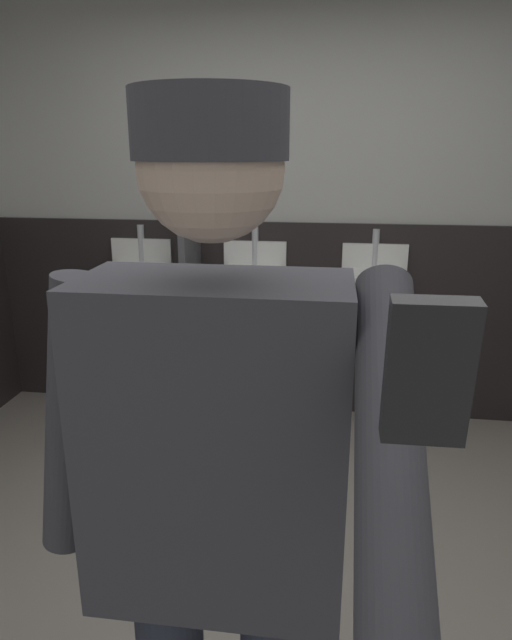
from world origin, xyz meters
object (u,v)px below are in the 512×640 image
(urinal_left, at_px, (138,299))
(urinal_right, at_px, (373,307))
(soap_dispenser, at_px, (209,193))
(person, at_px, (218,503))
(cell_phone, at_px, (428,373))
(urinal_middle, at_px, (252,303))

(urinal_left, relative_size, urinal_right, 1.00)
(urinal_right, distance_m, soap_dispenser, 1.24)
(urinal_left, relative_size, person, 0.69)
(person, xyz_separation_m, cell_phone, (0.26, -0.50, 0.48))
(urinal_right, bearing_deg, cell_phone, -93.60)
(urinal_left, distance_m, person, 2.73)
(urinal_middle, distance_m, person, 2.54)
(cell_phone, bearing_deg, person, 117.13)
(urinal_middle, relative_size, cell_phone, 11.27)
(urinal_left, height_order, person, person)
(cell_phone, bearing_deg, urinal_middle, 99.92)
(person, bearing_deg, urinal_right, 79.72)
(urinal_left, bearing_deg, urinal_middle, 0.00)
(urinal_left, height_order, cell_phone, cell_phone)
(person, height_order, soap_dispenser, person)
(person, bearing_deg, soap_dispenser, 102.57)
(person, bearing_deg, cell_phone, -62.22)
(urinal_left, bearing_deg, soap_dispenser, 14.53)
(urinal_right, distance_m, cell_phone, 3.11)
(soap_dispenser, bearing_deg, urinal_middle, -22.44)
(urinal_right, relative_size, soap_dispenser, 6.89)
(urinal_middle, height_order, person, person)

